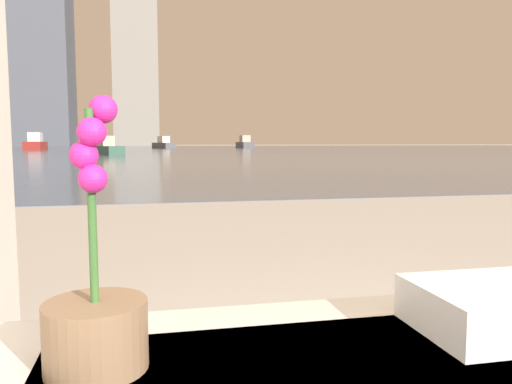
% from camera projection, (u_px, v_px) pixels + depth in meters
% --- Properties ---
extents(potted_orchid, '(0.15, 0.15, 0.39)m').
position_uv_depth(potted_orchid, '(96.00, 314.00, 0.71)').
color(potted_orchid, '#8C6B4C').
rests_on(potted_orchid, bathtub).
extents(towel_stack, '(0.29, 0.22, 0.08)m').
position_uv_depth(towel_stack, '(502.00, 308.00, 0.87)').
color(towel_stack, white).
rests_on(towel_stack, bathtub).
extents(harbor_water, '(180.00, 110.00, 0.01)m').
position_uv_depth(harbor_water, '(154.00, 149.00, 60.45)').
color(harbor_water, slate).
rests_on(harbor_water, ground_plane).
extents(harbor_boat_0, '(3.08, 4.54, 1.62)m').
position_uv_depth(harbor_boat_0, '(164.00, 144.00, 66.42)').
color(harbor_boat_0, '#4C4C51').
rests_on(harbor_boat_0, harbor_water).
extents(harbor_boat_1, '(2.70, 3.41, 1.24)m').
position_uv_depth(harbor_boat_1, '(105.00, 148.00, 32.33)').
color(harbor_boat_1, '#335647').
rests_on(harbor_boat_1, harbor_water).
extents(harbor_boat_2, '(1.92, 4.87, 1.79)m').
position_uv_depth(harbor_boat_2, '(245.00, 143.00, 71.28)').
color(harbor_boat_2, '#4C4C51').
rests_on(harbor_boat_2, harbor_water).
extents(harbor_boat_5, '(1.91, 5.04, 1.87)m').
position_uv_depth(harbor_boat_5, '(36.00, 144.00, 53.25)').
color(harbor_boat_5, maroon).
rests_on(harbor_boat_5, harbor_water).
extents(skyline_tower_1, '(12.54, 13.94, 57.59)m').
position_uv_depth(skyline_tower_1, '(39.00, 12.00, 107.21)').
color(skyline_tower_1, '#4C515B').
rests_on(skyline_tower_1, ground_plane).
extents(skyline_tower_2, '(9.83, 9.99, 61.68)m').
position_uv_depth(skyline_tower_2, '(134.00, 7.00, 111.19)').
color(skyline_tower_2, gray).
rests_on(skyline_tower_2, ground_plane).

